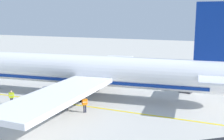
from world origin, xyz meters
TOP-DOWN VIEW (x-y plane):
  - airliner_foreground at (27.65, 22.51)m, footprint 34.51×41.73m
  - cargo_container_near at (34.99, 10.16)m, footprint 2.15×2.15m
  - crew_marshaller at (22.02, 19.20)m, footprint 0.46×0.52m
  - crew_loader_left at (16.38, 24.23)m, footprint 0.55×0.43m
  - crew_loader_right at (21.01, 28.40)m, footprint 0.40×0.58m
  - apron_guide_line at (23.96, 18.08)m, footprint 0.30×60.00m

SIDE VIEW (x-z plane):
  - apron_guide_line at x=23.96m, z-range 0.00..0.01m
  - cargo_container_near at x=34.99m, z-range -0.06..1.83m
  - crew_loader_left at x=16.38m, z-range 0.14..1.76m
  - crew_marshaller at x=22.02m, z-range 0.16..1.89m
  - crew_loader_right at x=21.01m, z-range 0.16..1.92m
  - airliner_foreground at x=27.65m, z-range -2.56..9.34m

